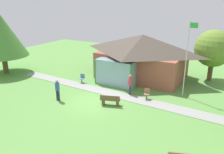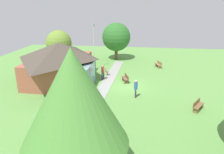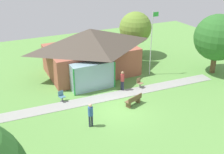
{
  "view_description": "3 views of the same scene",
  "coord_description": "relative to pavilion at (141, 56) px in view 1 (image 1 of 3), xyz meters",
  "views": [
    {
      "loc": [
        9.15,
        -13.44,
        7.58
      ],
      "look_at": [
        0.17,
        2.46,
        1.4
      ],
      "focal_mm": 36.75,
      "sensor_mm": 36.0,
      "label": 1
    },
    {
      "loc": [
        -20.94,
        -1.33,
        8.28
      ],
      "look_at": [
        -0.58,
        1.47,
        1.17
      ],
      "focal_mm": 33.69,
      "sensor_mm": 36.0,
      "label": 2
    },
    {
      "loc": [
        -8.37,
        -16.12,
        10.92
      ],
      "look_at": [
        0.69,
        2.78,
        1.45
      ],
      "focal_mm": 44.92,
      "sensor_mm": 36.0,
      "label": 3
    }
  ],
  "objects": [
    {
      "name": "visitor_on_path",
      "position": [
        1.0,
        -4.64,
        -1.25
      ],
      "size": [
        0.34,
        0.34,
        1.74
      ],
      "rotation": [
        0.0,
        0.0,
        1.96
      ],
      "color": "#2D3347",
      "rests_on": "ground_plane"
    },
    {
      "name": "pavilion",
      "position": [
        0.0,
        0.0,
        0.0
      ],
      "size": [
        9.13,
        7.35,
        4.35
      ],
      "color": "#A35642",
      "rests_on": "ground_plane"
    },
    {
      "name": "patio_chair_west",
      "position": [
        -4.22,
        -4.31,
        -1.86
      ],
      "size": [
        0.52,
        0.52,
        0.86
      ],
      "rotation": [
        0.0,
        0.0,
        3.34
      ],
      "color": "teal",
      "rests_on": "ground_plane"
    },
    {
      "name": "ground_plane",
      "position": [
        -0.69,
        -7.49,
        -2.27
      ],
      "size": [
        44.0,
        44.0,
        0.0
      ],
      "primitive_type": "plane",
      "color": "#609947"
    },
    {
      "name": "footpath",
      "position": [
        -0.69,
        -5.25,
        -2.26
      ],
      "size": [
        20.42,
        2.24,
        0.03
      ],
      "primitive_type": "cube",
      "rotation": [
        0.0,
        0.0,
        -0.05
      ],
      "color": "#999993",
      "rests_on": "ground_plane"
    },
    {
      "name": "patio_chair_lawn_spare",
      "position": [
        2.58,
        -4.85,
        -1.86
      ],
      "size": [
        0.55,
        0.55,
        0.86
      ],
      "rotation": [
        0.0,
        0.0,
        3.43
      ],
      "color": "#8C6B4C",
      "rests_on": "ground_plane"
    },
    {
      "name": "visitor_strolling_lawn",
      "position": [
        -3.43,
        -8.54,
        -1.25
      ],
      "size": [
        0.34,
        0.34,
        1.74
      ],
      "rotation": [
        0.0,
        0.0,
        3.22
      ],
      "color": "#2D3347",
      "rests_on": "ground_plane"
    },
    {
      "name": "tree_behind_pavilion_right",
      "position": [
        6.3,
        2.5,
        0.9
      ],
      "size": [
        3.54,
        3.54,
        4.96
      ],
      "color": "brown",
      "rests_on": "ground_plane"
    },
    {
      "name": "flagpole",
      "position": [
        4.97,
        -2.77,
        1.08
      ],
      "size": [
        0.64,
        0.08,
        6.11
      ],
      "color": "silver",
      "rests_on": "ground_plane"
    },
    {
      "name": "bench_rear_near_path",
      "position": [
        0.61,
        -7.29,
        -1.87
      ],
      "size": [
        1.56,
        0.9,
        0.84
      ],
      "rotation": [
        0.0,
        0.0,
        0.33
      ],
      "color": "brown",
      "rests_on": "ground_plane"
    },
    {
      "name": "tree_west_hedge",
      "position": [
        -13.24,
        -5.89,
        1.97
      ],
      "size": [
        5.2,
        5.2,
        6.6
      ],
      "color": "brown",
      "rests_on": "ground_plane"
    }
  ]
}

